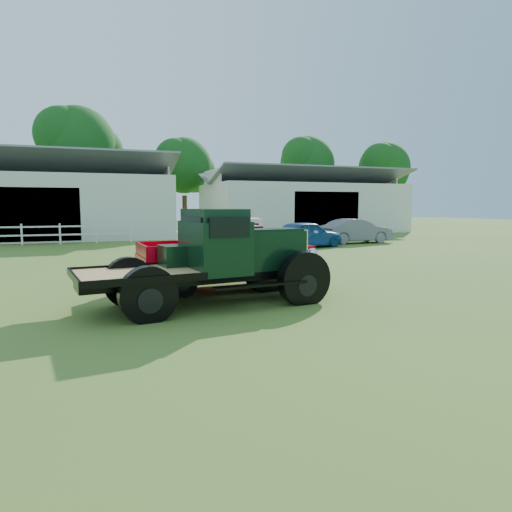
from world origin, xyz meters
name	(u,v)px	position (x,y,z in m)	size (l,w,h in m)	color
ground	(267,311)	(0.00, 0.00, 0.00)	(120.00, 120.00, 0.00)	#506A2A
shed_left	(31,197)	(-7.00, 26.00, 2.80)	(18.80, 10.20, 5.60)	beige
shed_right	(302,201)	(14.00, 27.00, 2.60)	(16.80, 9.20, 5.20)	beige
fence_rail	(2,235)	(-8.00, 20.00, 0.60)	(14.20, 0.16, 1.20)	white
tree_b	(78,165)	(-4.00, 34.00, 5.75)	(6.90, 6.90, 11.50)	#153616
tree_c	(184,181)	(5.00, 33.00, 4.50)	(5.40, 5.40, 9.00)	#153616
tree_d	(307,179)	(18.00, 34.00, 5.00)	(6.00, 6.00, 10.00)	#153616
tree_e	(384,181)	(26.00, 32.00, 4.75)	(5.70, 5.70, 9.50)	#153616
vintage_flatbed	(210,258)	(-0.96, 1.02, 1.08)	(5.45, 2.16, 2.16)	black
red_pickup	(226,257)	(-0.02, 2.89, 0.87)	(4.75, 1.83, 1.73)	#B60013
white_pickup	(240,243)	(1.70, 6.94, 0.87)	(4.73, 1.83, 1.74)	silver
misc_car_blue	(306,234)	(7.42, 12.93, 0.72)	(1.69, 4.21, 1.43)	#1F4F8D
misc_car_grey	(356,231)	(11.52, 14.56, 0.72)	(1.52, 4.36, 1.44)	slate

